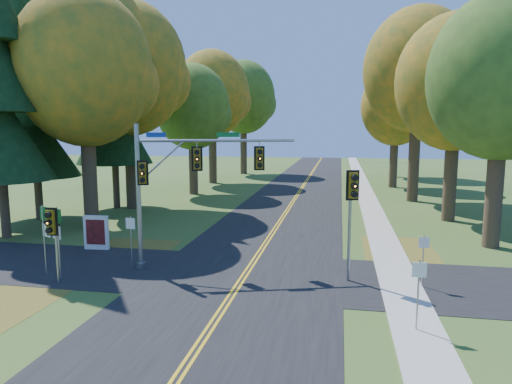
% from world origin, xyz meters
% --- Properties ---
extents(ground, '(160.00, 160.00, 0.00)m').
position_xyz_m(ground, '(0.00, 0.00, 0.00)').
color(ground, '#2F511C').
rests_on(ground, ground).
extents(road_main, '(8.00, 160.00, 0.02)m').
position_xyz_m(road_main, '(0.00, 0.00, 0.01)').
color(road_main, black).
rests_on(road_main, ground).
extents(road_cross, '(60.00, 6.00, 0.02)m').
position_xyz_m(road_cross, '(0.00, 2.00, 0.01)').
color(road_cross, black).
rests_on(road_cross, ground).
extents(centerline_left, '(0.10, 160.00, 0.01)m').
position_xyz_m(centerline_left, '(-0.10, 0.00, 0.03)').
color(centerline_left, gold).
rests_on(centerline_left, road_main).
extents(centerline_right, '(0.10, 160.00, 0.01)m').
position_xyz_m(centerline_right, '(0.10, 0.00, 0.03)').
color(centerline_right, gold).
rests_on(centerline_right, road_main).
extents(sidewalk_east, '(1.60, 160.00, 0.06)m').
position_xyz_m(sidewalk_east, '(6.20, 0.00, 0.03)').
color(sidewalk_east, '#9E998E').
rests_on(sidewalk_east, ground).
extents(leaf_patch_w_near, '(4.00, 6.00, 0.00)m').
position_xyz_m(leaf_patch_w_near, '(-6.50, 4.00, 0.01)').
color(leaf_patch_w_near, brown).
rests_on(leaf_patch_w_near, ground).
extents(leaf_patch_e, '(3.50, 8.00, 0.00)m').
position_xyz_m(leaf_patch_e, '(6.80, 6.00, 0.01)').
color(leaf_patch_e, brown).
rests_on(leaf_patch_e, ground).
extents(leaf_patch_w_far, '(3.00, 5.00, 0.00)m').
position_xyz_m(leaf_patch_w_far, '(-7.50, -3.00, 0.01)').
color(leaf_patch_w_far, brown).
rests_on(leaf_patch_w_far, ground).
extents(tree_w_a, '(8.00, 8.00, 14.15)m').
position_xyz_m(tree_w_a, '(-11.13, 9.38, 9.49)').
color(tree_w_a, '#38281C').
rests_on(tree_w_a, ground).
extents(tree_e_a, '(7.20, 7.20, 12.73)m').
position_xyz_m(tree_e_a, '(11.57, 8.77, 8.53)').
color(tree_e_a, '#38281C').
rests_on(tree_e_a, ground).
extents(tree_w_b, '(8.60, 8.60, 15.38)m').
position_xyz_m(tree_w_b, '(-11.72, 16.29, 10.37)').
color(tree_w_b, '#38281C').
rests_on(tree_w_b, ground).
extents(tree_e_b, '(7.60, 7.60, 13.33)m').
position_xyz_m(tree_e_b, '(10.97, 15.58, 8.90)').
color(tree_e_b, '#38281C').
rests_on(tree_e_b, ground).
extents(tree_w_c, '(6.80, 6.80, 11.91)m').
position_xyz_m(tree_w_c, '(-9.54, 24.47, 7.94)').
color(tree_w_c, '#38281C').
rests_on(tree_w_c, ground).
extents(tree_e_c, '(8.80, 8.80, 15.79)m').
position_xyz_m(tree_e_c, '(9.88, 23.69, 10.66)').
color(tree_e_c, '#38281C').
rests_on(tree_e_c, ground).
extents(tree_w_d, '(8.20, 8.20, 14.56)m').
position_xyz_m(tree_w_d, '(-10.13, 33.18, 9.78)').
color(tree_w_d, '#38281C').
rests_on(tree_w_d, ground).
extents(tree_e_d, '(7.00, 7.00, 12.32)m').
position_xyz_m(tree_e_d, '(9.26, 32.87, 8.24)').
color(tree_e_d, '#38281C').
rests_on(tree_e_d, ground).
extents(tree_w_e, '(8.40, 8.40, 14.97)m').
position_xyz_m(tree_w_e, '(-8.92, 44.09, 10.07)').
color(tree_w_e, '#38281C').
rests_on(tree_w_e, ground).
extents(tree_e_e, '(7.80, 7.80, 13.74)m').
position_xyz_m(tree_e_e, '(10.47, 43.58, 9.19)').
color(tree_e_e, '#38281C').
rests_on(tree_e_e, ground).
extents(pine_b, '(5.60, 5.60, 17.31)m').
position_xyz_m(pine_b, '(-16.00, 11.00, 8.16)').
color(pine_b, '#38281C').
rests_on(pine_b, ground).
extents(pine_c, '(5.60, 5.60, 20.56)m').
position_xyz_m(pine_c, '(-13.00, 16.00, 9.69)').
color(pine_c, '#38281C').
rests_on(pine_c, ground).
extents(traffic_mast, '(6.63, 2.36, 6.25)m').
position_xyz_m(traffic_mast, '(-3.01, 2.45, 4.02)').
color(traffic_mast, gray).
rests_on(traffic_mast, ground).
extents(east_signal_pole, '(0.50, 0.60, 4.48)m').
position_xyz_m(east_signal_pole, '(4.26, 1.81, 3.39)').
color(east_signal_pole, gray).
rests_on(east_signal_pole, ground).
extents(ped_signal_pole, '(0.48, 0.56, 3.06)m').
position_xyz_m(ped_signal_pole, '(-7.04, -0.56, 2.28)').
color(ped_signal_pole, gray).
rests_on(ped_signal_pole, ground).
extents(route_sign_cluster, '(1.29, 0.57, 2.96)m').
position_xyz_m(route_sign_cluster, '(-7.68, 0.27, 2.08)').
color(route_sign_cluster, gray).
rests_on(route_sign_cluster, ground).
extents(info_kiosk, '(1.27, 0.26, 1.74)m').
position_xyz_m(info_kiosk, '(-8.17, 4.53, 0.87)').
color(info_kiosk, silver).
rests_on(info_kiosk, ground).
extents(reg_sign_e_north, '(0.39, 0.06, 2.05)m').
position_xyz_m(reg_sign_e_north, '(6.98, 1.75, 1.40)').
color(reg_sign_e_north, gray).
rests_on(reg_sign_e_north, ground).
extents(reg_sign_e_south, '(0.42, 0.07, 2.22)m').
position_xyz_m(reg_sign_e_south, '(6.16, -2.31, 1.52)').
color(reg_sign_e_south, gray).
rests_on(reg_sign_e_south, ground).
extents(reg_sign_w, '(0.44, 0.09, 2.31)m').
position_xyz_m(reg_sign_w, '(-5.06, 1.99, 1.58)').
color(reg_sign_w, gray).
rests_on(reg_sign_w, ground).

